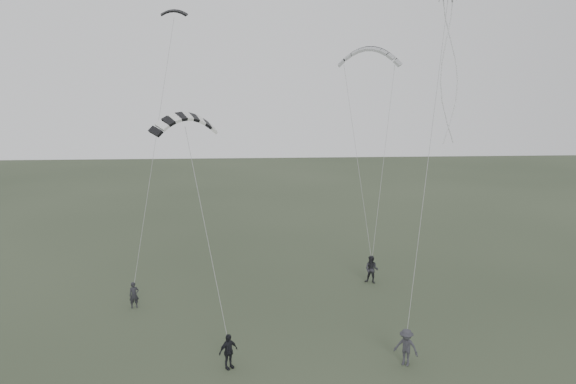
{
  "coord_description": "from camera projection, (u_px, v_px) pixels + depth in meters",
  "views": [
    {
      "loc": [
        -1.54,
        -25.93,
        12.83
      ],
      "look_at": [
        0.46,
        4.59,
        6.83
      ],
      "focal_mm": 35.0,
      "sensor_mm": 36.0,
      "label": 1
    }
  ],
  "objects": [
    {
      "name": "flyer_right",
      "position": [
        372.0,
        270.0,
        36.29
      ],
      "size": [
        1.1,
        1.02,
        1.82
      ],
      "primitive_type": "imported",
      "rotation": [
        0.0,
        0.0,
        -0.48
      ],
      "color": "black",
      "rests_on": "ground"
    },
    {
      "name": "kite_dark_small",
      "position": [
        174.0,
        11.0,
        35.75
      ],
      "size": [
        1.67,
        0.65,
        0.67
      ],
      "primitive_type": null,
      "rotation": [
        0.33,
        0.0,
        -0.01
      ],
      "color": "black",
      "rests_on": "flyer_left"
    },
    {
      "name": "flyer_far",
      "position": [
        406.0,
        347.0,
        25.73
      ],
      "size": [
        1.31,
        1.16,
        1.76
      ],
      "primitive_type": "imported",
      "rotation": [
        0.0,
        0.0,
        -0.56
      ],
      "color": "#2D2D33",
      "rests_on": "ground"
    },
    {
      "name": "flyer_left",
      "position": [
        134.0,
        295.0,
        32.35
      ],
      "size": [
        0.65,
        0.54,
        1.52
      ],
      "primitive_type": "imported",
      "rotation": [
        0.0,
        0.0,
        0.38
      ],
      "color": "black",
      "rests_on": "ground"
    },
    {
      "name": "kite_pale_large",
      "position": [
        370.0,
        49.0,
        37.14
      ],
      "size": [
        4.42,
        2.52,
        1.88
      ],
      "primitive_type": null,
      "rotation": [
        0.23,
        0.0,
        -0.31
      ],
      "color": "#989A9C",
      "rests_on": "flyer_right"
    },
    {
      "name": "kite_striped",
      "position": [
        185.0,
        116.0,
        27.72
      ],
      "size": [
        3.54,
        2.68,
        1.5
      ],
      "primitive_type": null,
      "rotation": [
        0.34,
        0.0,
        0.5
      ],
      "color": "black",
      "rests_on": "flyer_center"
    },
    {
      "name": "ground",
      "position": [
        285.0,
        344.0,
        27.96
      ],
      "size": [
        140.0,
        140.0,
        0.0
      ],
      "primitive_type": "plane",
      "color": "#2E3826",
      "rests_on": "ground"
    },
    {
      "name": "flyer_center",
      "position": [
        228.0,
        351.0,
        25.44
      ],
      "size": [
        1.02,
        0.9,
        1.65
      ],
      "primitive_type": "imported",
      "rotation": [
        0.0,
        0.0,
        0.64
      ],
      "color": "black",
      "rests_on": "ground"
    }
  ]
}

